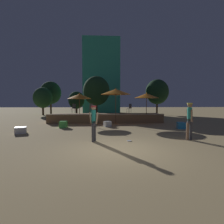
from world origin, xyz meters
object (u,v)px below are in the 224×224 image
patio_umbrella_1 (79,96)px  background_tree_4 (76,100)px  cube_seat_2 (63,124)px  background_tree_2 (51,93)px  background_tree_1 (96,91)px  background_tree_3 (157,92)px  cube_seat_3 (21,130)px  cube_seat_1 (107,124)px  bistro_chair_1 (130,107)px  patio_umbrella_2 (116,92)px  bistro_chair_0 (91,107)px  patio_umbrella_0 (147,96)px  person_0 (190,118)px  cube_seat_0 (181,125)px  background_tree_0 (43,98)px  bistro_chair_2 (74,107)px  frisbee_disc (129,141)px  person_1 (94,121)px

patio_umbrella_1 → background_tree_4: background_tree_4 is taller
cube_seat_2 → background_tree_2: background_tree_2 is taller
background_tree_1 → background_tree_3: bearing=20.5°
patio_umbrella_1 → cube_seat_3: size_ratio=3.40×
background_tree_2 → background_tree_4: background_tree_2 is taller
cube_seat_2 → background_tree_4: 11.73m
cube_seat_1 → bistro_chair_1: bistro_chair_1 is taller
cube_seat_3 → background_tree_3: size_ratio=0.15×
patio_umbrella_2 → bistro_chair_0: bearing=145.3°
patio_umbrella_0 → background_tree_1: size_ratio=0.52×
patio_umbrella_0 → background_tree_2: background_tree_2 is taller
patio_umbrella_1 → person_0: bearing=-48.7°
patio_umbrella_2 → background_tree_1: (-1.97, 7.59, 0.57)m
cube_seat_0 → background_tree_2: (-13.98, 16.61, 3.19)m
cube_seat_2 → background_tree_0: background_tree_0 is taller
cube_seat_1 → bistro_chair_2: bearing=131.0°
background_tree_1 → background_tree_2: 9.40m
cube_seat_0 → bistro_chair_2: 9.92m
person_0 → bistro_chair_1: person_0 is taller
frisbee_disc → background_tree_3: (7.17, 18.27, 3.49)m
cube_seat_0 → cube_seat_2: bearing=173.6°
patio_umbrella_2 → background_tree_3: size_ratio=0.58×
patio_umbrella_1 → bistro_chair_2: size_ratio=3.03×
person_1 → background_tree_4: (-3.20, 16.31, 1.19)m
cube_seat_1 → person_0: 6.52m
person_1 → background_tree_3: (8.89, 18.27, 2.53)m
background_tree_1 → background_tree_2: (-7.55, 5.60, 0.02)m
background_tree_3 → background_tree_4: bearing=-170.8°
patio_umbrella_2 → frisbee_disc: bearing=-89.2°
patio_umbrella_0 → background_tree_3: size_ratio=0.51×
bistro_chair_1 → cube_seat_1: bearing=17.5°
patio_umbrella_1 → bistro_chair_0: 1.99m
patio_umbrella_0 → background_tree_4: (-7.63, 8.97, -0.31)m
background_tree_2 → background_tree_4: bearing=-41.0°
cube_seat_2 → cube_seat_3: cube_seat_2 is taller
patio_umbrella_1 → background_tree_2: background_tree_2 is taller
background_tree_0 → patio_umbrella_0: bearing=-39.3°
background_tree_0 → background_tree_4: background_tree_0 is taller
patio_umbrella_2 → background_tree_3: background_tree_3 is taller
patio_umbrella_1 → patio_umbrella_2: 3.27m
bistro_chair_0 → background_tree_2: size_ratio=0.17×
cube_seat_3 → bistro_chair_2: size_ratio=0.89×
background_tree_3 → person_1: bearing=-115.9°
patio_umbrella_0 → background_tree_2: (-12.34, 13.06, 0.94)m
cube_seat_2 → background_tree_4: bearing=93.5°
background_tree_0 → background_tree_4: bearing=-15.7°
cube_seat_2 → bistro_chair_0: (1.82, 4.05, 1.15)m
cube_seat_0 → person_1: (-6.08, -3.80, 0.75)m
background_tree_2 → person_1: bearing=-68.8°
bistro_chair_2 → person_1: bearing=-62.2°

